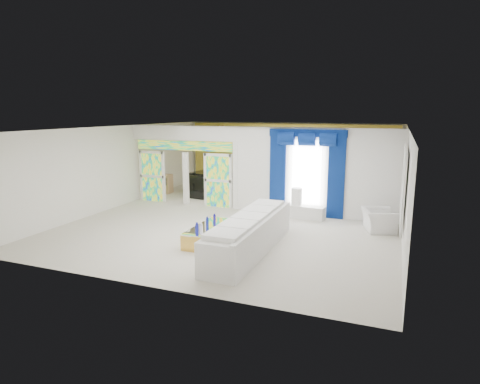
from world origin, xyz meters
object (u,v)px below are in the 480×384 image
at_px(white_sofa, 250,235).
at_px(grand_piano, 213,181).
at_px(console_table, 305,212).
at_px(armchair, 378,220).
at_px(coffee_table, 208,234).

height_order(white_sofa, grand_piano, grand_piano).
bearing_deg(console_table, white_sofa, -99.48).
distance_m(armchair, grand_piano, 8.17).
bearing_deg(white_sofa, armchair, 46.30).
bearing_deg(grand_piano, armchair, -18.69).
distance_m(white_sofa, armchair, 4.28).
distance_m(white_sofa, console_table, 3.77).
bearing_deg(coffee_table, armchair, 32.64).
height_order(armchair, grand_piano, grand_piano).
relative_size(coffee_table, grand_piano, 1.08).
xyz_separation_m(white_sofa, grand_piano, (-4.25, 6.88, 0.04)).
xyz_separation_m(coffee_table, grand_piano, (-2.90, 6.58, 0.24)).
height_order(white_sofa, console_table, white_sofa).
height_order(coffee_table, armchair, armchair).
relative_size(coffee_table, armchair, 1.89).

